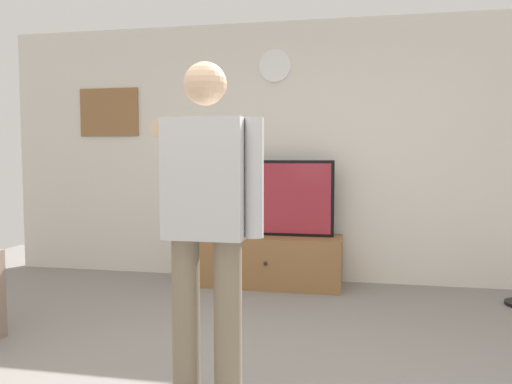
% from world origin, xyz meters
% --- Properties ---
extents(back_wall, '(6.40, 0.10, 2.70)m').
position_xyz_m(back_wall, '(0.00, 2.95, 1.35)').
color(back_wall, silver).
rests_on(back_wall, ground_plane).
extents(tv_stand, '(1.43, 0.54, 0.51)m').
position_xyz_m(tv_stand, '(-0.20, 2.60, 0.25)').
color(tv_stand, olive).
rests_on(tv_stand, ground_plane).
extents(television, '(1.27, 0.07, 0.76)m').
position_xyz_m(television, '(-0.20, 2.65, 0.89)').
color(television, black).
rests_on(television, tv_stand).
extents(wall_clock, '(0.33, 0.03, 0.33)m').
position_xyz_m(wall_clock, '(-0.20, 2.89, 2.24)').
color(wall_clock, white).
extents(framed_picture, '(0.69, 0.04, 0.53)m').
position_xyz_m(framed_picture, '(-2.07, 2.90, 1.80)').
color(framed_picture, olive).
extents(person_standing_nearer_lamp, '(0.58, 0.78, 1.77)m').
position_xyz_m(person_standing_nearer_lamp, '(-0.07, 0.00, 1.00)').
color(person_standing_nearer_lamp, '#7A6B56').
rests_on(person_standing_nearer_lamp, ground_plane).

